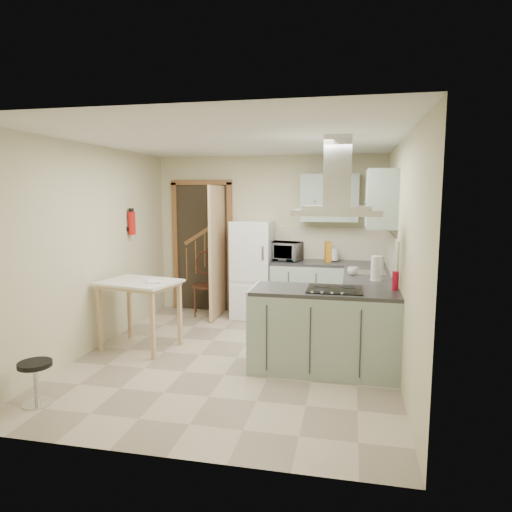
% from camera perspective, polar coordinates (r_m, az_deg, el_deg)
% --- Properties ---
extents(floor, '(4.20, 4.20, 0.00)m').
position_cam_1_polar(floor, '(5.50, -2.41, -12.54)').
color(floor, '#B5A58C').
rests_on(floor, ground).
extents(ceiling, '(4.20, 4.20, 0.00)m').
position_cam_1_polar(ceiling, '(5.19, -2.57, 14.28)').
color(ceiling, silver).
rests_on(ceiling, back_wall).
extents(back_wall, '(3.60, 0.00, 3.60)m').
position_cam_1_polar(back_wall, '(7.24, 1.62, 2.56)').
color(back_wall, beige).
rests_on(back_wall, floor).
extents(left_wall, '(0.00, 4.20, 4.20)m').
position_cam_1_polar(left_wall, '(5.91, -19.66, 0.90)').
color(left_wall, beige).
rests_on(left_wall, floor).
extents(right_wall, '(0.00, 4.20, 4.20)m').
position_cam_1_polar(right_wall, '(5.07, 17.63, -0.09)').
color(right_wall, beige).
rests_on(right_wall, floor).
extents(doorway, '(1.10, 0.12, 2.10)m').
position_cam_1_polar(doorway, '(7.51, -6.72, 1.16)').
color(doorway, brown).
rests_on(doorway, floor).
extents(fridge, '(0.60, 0.60, 1.50)m').
position_cam_1_polar(fridge, '(7.06, -0.43, -1.68)').
color(fridge, white).
rests_on(fridge, floor).
extents(counter_back, '(1.08, 0.60, 0.90)m').
position_cam_1_polar(counter_back, '(6.98, 6.51, -4.33)').
color(counter_back, '#9EB2A0').
rests_on(counter_back, floor).
extents(counter_right, '(0.60, 1.95, 0.90)m').
position_cam_1_polar(counter_right, '(6.30, 13.59, -5.84)').
color(counter_right, '#9EB2A0').
rests_on(counter_right, floor).
extents(splashback, '(1.68, 0.02, 0.50)m').
position_cam_1_polar(splashback, '(7.14, 9.21, 1.57)').
color(splashback, beige).
rests_on(splashback, counter_back).
extents(wall_cabinet_back, '(0.85, 0.35, 0.70)m').
position_cam_1_polar(wall_cabinet_back, '(6.93, 9.19, 7.19)').
color(wall_cabinet_back, '#9EB2A0').
rests_on(wall_cabinet_back, back_wall).
extents(wall_cabinet_right, '(0.35, 0.90, 0.70)m').
position_cam_1_polar(wall_cabinet_right, '(5.86, 15.34, 6.91)').
color(wall_cabinet_right, '#9EB2A0').
rests_on(wall_cabinet_right, right_wall).
extents(peninsula, '(1.55, 0.65, 0.90)m').
position_cam_1_polar(peninsula, '(5.04, 8.55, -9.15)').
color(peninsula, '#9EB2A0').
rests_on(peninsula, floor).
extents(hob, '(0.58, 0.50, 0.01)m').
position_cam_1_polar(hob, '(4.93, 9.82, -4.12)').
color(hob, black).
rests_on(hob, peninsula).
extents(extractor_hood, '(0.90, 0.55, 0.10)m').
position_cam_1_polar(extractor_hood, '(4.83, 10.05, 5.38)').
color(extractor_hood, silver).
rests_on(extractor_hood, ceiling).
extents(sink, '(0.45, 0.40, 0.01)m').
position_cam_1_polar(sink, '(6.04, 13.78, -2.03)').
color(sink, silver).
rests_on(sink, counter_right).
extents(fire_extinguisher, '(0.10, 0.10, 0.32)m').
position_cam_1_polar(fire_extinguisher, '(6.64, -15.27, 3.97)').
color(fire_extinguisher, '#B2140F').
rests_on(fire_extinguisher, left_wall).
extents(drop_leaf_table, '(1.03, 0.85, 0.85)m').
position_cam_1_polar(drop_leaf_table, '(5.87, -14.27, -7.12)').
color(drop_leaf_table, '#DBBE86').
rests_on(drop_leaf_table, floor).
extents(bentwood_chair, '(0.51, 0.51, 0.92)m').
position_cam_1_polar(bentwood_chair, '(7.28, -6.35, -3.75)').
color(bentwood_chair, '#482918').
rests_on(bentwood_chair, floor).
extents(stool, '(0.31, 0.31, 0.40)m').
position_cam_1_polar(stool, '(4.76, -25.79, -14.08)').
color(stool, black).
rests_on(stool, floor).
extents(microwave, '(0.58, 0.46, 0.28)m').
position_cam_1_polar(microwave, '(6.98, 3.51, 0.62)').
color(microwave, black).
rests_on(microwave, counter_back).
extents(kettle, '(0.15, 0.15, 0.22)m').
position_cam_1_polar(kettle, '(6.95, 9.64, 0.23)').
color(kettle, white).
rests_on(kettle, counter_back).
extents(cereal_box, '(0.11, 0.21, 0.29)m').
position_cam_1_polar(cereal_box, '(6.95, 8.98, 0.56)').
color(cereal_box, orange).
rests_on(cereal_box, counter_back).
extents(soap_bottle, '(0.09, 0.09, 0.18)m').
position_cam_1_polar(soap_bottle, '(6.29, 15.08, -0.92)').
color(soap_bottle, silver).
rests_on(soap_bottle, counter_right).
extents(paper_towel, '(0.14, 0.14, 0.31)m').
position_cam_1_polar(paper_towel, '(5.48, 14.78, -1.48)').
color(paper_towel, silver).
rests_on(paper_towel, counter_right).
extents(cup, '(0.17, 0.17, 0.10)m').
position_cam_1_polar(cup, '(5.83, 12.01, -1.87)').
color(cup, silver).
rests_on(cup, counter_right).
extents(red_bottle, '(0.08, 0.08, 0.20)m').
position_cam_1_polar(red_bottle, '(5.04, 17.02, -2.99)').
color(red_bottle, '#B50F2B').
rests_on(red_bottle, peninsula).
extents(book, '(0.25, 0.28, 0.10)m').
position_cam_1_polar(book, '(5.65, -13.55, -2.73)').
color(book, maroon).
rests_on(book, drop_leaf_table).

